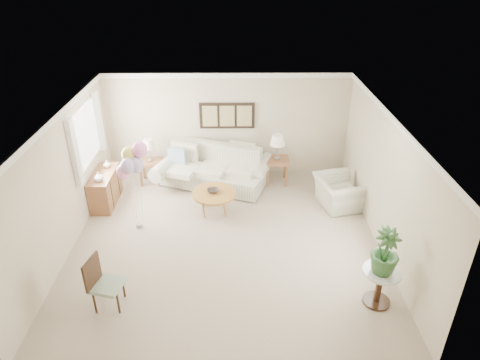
{
  "coord_description": "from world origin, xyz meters",
  "views": [
    {
      "loc": [
        0.2,
        -6.95,
        5.17
      ],
      "look_at": [
        0.29,
        0.6,
        1.05
      ],
      "focal_mm": 32.0,
      "sensor_mm": 36.0,
      "label": 1
    }
  ],
  "objects_px": {
    "coffee_table": "(214,194)",
    "balloon_cluster": "(131,162)",
    "sofa": "(214,170)",
    "armchair": "(338,192)",
    "accent_chair": "(102,282)"
  },
  "relations": [
    {
      "from": "coffee_table",
      "to": "balloon_cluster",
      "type": "bearing_deg",
      "value": -158.4
    },
    {
      "from": "sofa",
      "to": "coffee_table",
      "type": "distance_m",
      "value": 1.25
    },
    {
      "from": "coffee_table",
      "to": "armchair",
      "type": "height_order",
      "value": "armchair"
    },
    {
      "from": "armchair",
      "to": "accent_chair",
      "type": "distance_m",
      "value": 5.37
    },
    {
      "from": "sofa",
      "to": "coffee_table",
      "type": "bearing_deg",
      "value": -87.15
    },
    {
      "from": "armchair",
      "to": "balloon_cluster",
      "type": "bearing_deg",
      "value": 89.15
    },
    {
      "from": "coffee_table",
      "to": "balloon_cluster",
      "type": "xyz_separation_m",
      "value": [
        -1.53,
        -0.61,
        1.09
      ]
    },
    {
      "from": "sofa",
      "to": "armchair",
      "type": "relative_size",
      "value": 2.94
    },
    {
      "from": "sofa",
      "to": "armchair",
      "type": "distance_m",
      "value": 3.0
    },
    {
      "from": "armchair",
      "to": "accent_chair",
      "type": "height_order",
      "value": "accent_chair"
    },
    {
      "from": "balloon_cluster",
      "to": "accent_chair",
      "type": "bearing_deg",
      "value": -93.24
    },
    {
      "from": "coffee_table",
      "to": "balloon_cluster",
      "type": "height_order",
      "value": "balloon_cluster"
    },
    {
      "from": "sofa",
      "to": "armchair",
      "type": "xyz_separation_m",
      "value": [
        2.83,
        -1.0,
        -0.06
      ]
    },
    {
      "from": "sofa",
      "to": "balloon_cluster",
      "type": "relative_size",
      "value": 1.56
    },
    {
      "from": "armchair",
      "to": "sofa",
      "type": "bearing_deg",
      "value": 58.48
    }
  ]
}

